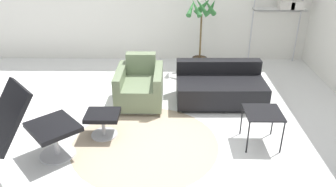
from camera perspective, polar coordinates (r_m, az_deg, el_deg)
ground_plane at (r=4.67m, az=-3.66°, el=-6.63°), size 12.00×12.00×0.00m
round_rug at (r=4.43m, az=-4.00°, el=-8.64°), size 1.96×1.96×0.01m
lounge_chair at (r=3.99m, az=-24.85°, el=-3.68°), size 1.14×1.11×1.15m
ottoman at (r=4.54m, az=-11.28°, el=-4.44°), size 0.45×0.39×0.35m
armchair_red at (r=5.32m, az=-4.89°, el=1.11°), size 0.73×0.89×0.75m
couch_low at (r=5.45m, az=9.01°, el=1.01°), size 1.43×0.87×0.62m
side_table at (r=4.38m, az=16.20°, el=-3.62°), size 0.47×0.47×0.47m
potted_plant at (r=6.54m, az=5.78°, el=10.23°), size 0.61×0.59×1.49m
shelf_unit at (r=7.20m, az=19.75°, el=13.84°), size 1.04×0.28×1.62m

